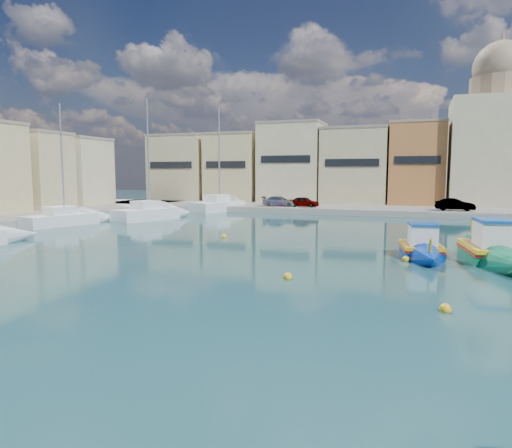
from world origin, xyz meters
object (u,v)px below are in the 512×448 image
at_px(yacht_mid, 80,219).
at_px(church_block, 497,137).
at_px(luzzu_turquoise_cabin, 490,252).
at_px(yacht_north, 228,206).
at_px(yacht_midnorth, 162,214).
at_px(luzzu_blue_cabin, 421,250).

bearing_deg(yacht_mid, church_block, 37.51).
xyz_separation_m(luzzu_turquoise_cabin, yacht_mid, (-30.83, 6.37, 0.03)).
xyz_separation_m(yacht_north, yacht_mid, (-6.39, -17.49, -0.08)).
bearing_deg(yacht_mid, luzzu_turquoise_cabin, -11.67).
bearing_deg(church_block, yacht_mid, -142.49).
distance_m(luzzu_turquoise_cabin, yacht_mid, 31.48).
bearing_deg(yacht_midnorth, luzzu_blue_cabin, -28.38).
distance_m(church_block, luzzu_blue_cabin, 35.45).
relative_size(church_block, luzzu_blue_cabin, 2.42).
height_order(luzzu_turquoise_cabin, yacht_north, yacht_north).
height_order(church_block, luzzu_blue_cabin, church_block).
xyz_separation_m(luzzu_blue_cabin, yacht_north, (-21.18, 23.84, 0.17)).
height_order(yacht_midnorth, yacht_mid, yacht_midnorth).
bearing_deg(yacht_north, luzzu_blue_cabin, -48.37).
bearing_deg(yacht_midnorth, yacht_north, 79.40).
xyz_separation_m(church_block, luzzu_blue_cabin, (-7.92, -33.59, -8.08)).
xyz_separation_m(luzzu_turquoise_cabin, luzzu_blue_cabin, (-3.26, 0.02, -0.06)).
bearing_deg(luzzu_blue_cabin, luzzu_turquoise_cabin, -0.31).
relative_size(church_block, yacht_midnorth, 1.59).
relative_size(luzzu_turquoise_cabin, yacht_north, 0.82).
bearing_deg(church_block, yacht_north, -161.47).
bearing_deg(church_block, yacht_midnorth, -146.05).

